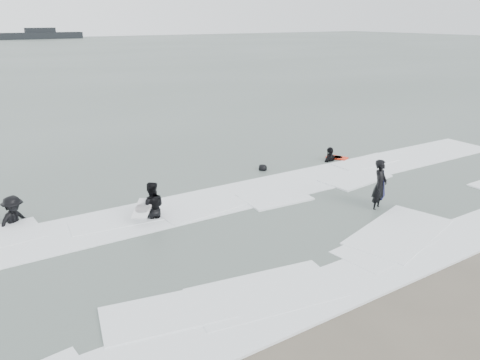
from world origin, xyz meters
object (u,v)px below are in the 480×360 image
surfer_centre (377,210)px  surfer_right_far (263,171)px  vessel_horizon (41,35)px  surfer_breaker (15,225)px  surfer_right_near (330,162)px  surfer_wading (153,219)px

surfer_centre → surfer_right_far: size_ratio=1.26×
vessel_horizon → surfer_breaker: bearing=-100.2°
surfer_right_near → surfer_breaker: bearing=-15.6°
surfer_breaker → surfer_centre: bearing=-58.7°
surfer_right_far → vessel_horizon: bearing=-145.7°
surfer_right_far → surfer_right_near: bearing=123.2°
surfer_breaker → surfer_right_near: surfer_breaker is taller
surfer_centre → surfer_breaker: 12.33m
surfer_wading → vessel_horizon: size_ratio=0.08×
surfer_centre → surfer_breaker: (-11.10, 5.36, 0.00)m
surfer_centre → surfer_breaker: bearing=131.9°
surfer_right_near → vessel_horizon: vessel_horizon is taller
surfer_centre → surfer_wading: surfer_wading is taller
surfer_breaker → vessel_horizon: bearing=46.8°
surfer_centre → surfer_wading: size_ratio=1.00×
surfer_wading → surfer_breaker: surfer_wading is taller
surfer_centre → vessel_horizon: 148.20m
surfer_wading → surfer_right_near: 9.78m
surfer_wading → surfer_breaker: 4.45m
surfer_centre → surfer_right_near: bearing=42.0°
surfer_centre → surfer_right_far: 5.81m
surfer_wading → surfer_right_far: surfer_wading is taller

